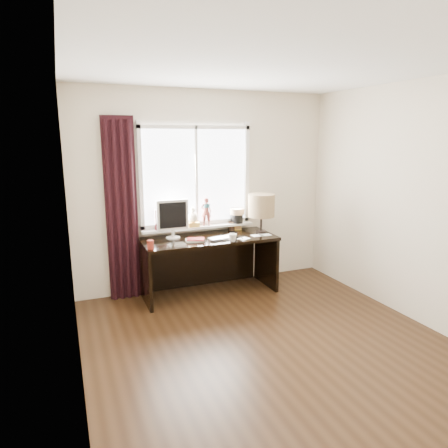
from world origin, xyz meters
name	(u,v)px	position (x,y,z in m)	size (l,w,h in m)	color
floor	(279,352)	(0.00, 0.00, 0.00)	(3.50, 4.00, 0.00)	#362211
ceiling	(288,62)	(0.00, 0.00, 2.60)	(3.50, 4.00, 0.00)	white
wall_back	(206,191)	(0.00, 2.00, 1.30)	(3.50, 2.60, 0.00)	beige
wall_left	(71,237)	(-1.75, 0.00, 1.30)	(4.00, 2.60, 0.00)	beige
wall_right	(429,206)	(1.75, 0.00, 1.30)	(4.00, 2.60, 0.00)	beige
laptop	(222,238)	(0.02, 1.50, 0.76)	(0.34, 0.22, 0.03)	silver
mug	(233,237)	(0.10, 1.35, 0.80)	(0.10, 0.09, 0.10)	white
red_cup	(150,245)	(-0.90, 1.39, 0.80)	(0.08, 0.08, 0.10)	maroon
window	(198,191)	(-0.14, 1.95, 1.30)	(1.52, 0.21, 1.40)	white
curtain	(122,211)	(-1.13, 1.91, 1.12)	(0.38, 0.09, 2.25)	black
desk	(207,254)	(-0.10, 1.73, 0.51)	(1.70, 0.70, 0.75)	black
monitor	(173,217)	(-0.53, 1.77, 1.03)	(0.40, 0.18, 0.49)	beige
notebook_stack	(195,240)	(-0.32, 1.53, 0.77)	(0.26, 0.22, 0.03)	beige
brush_holder	(232,226)	(0.32, 1.89, 0.81)	(0.09, 0.09, 0.25)	black
icon_frame	(238,225)	(0.41, 1.87, 0.81)	(0.10, 0.03, 0.13)	gold
table_lamp	(261,206)	(0.63, 1.62, 1.11)	(0.35, 0.35, 0.52)	black
loose_papers	(256,236)	(0.48, 1.46, 0.75)	(0.51, 0.22, 0.00)	white
desk_cables	(233,236)	(0.21, 1.59, 0.75)	(0.30, 0.45, 0.01)	black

